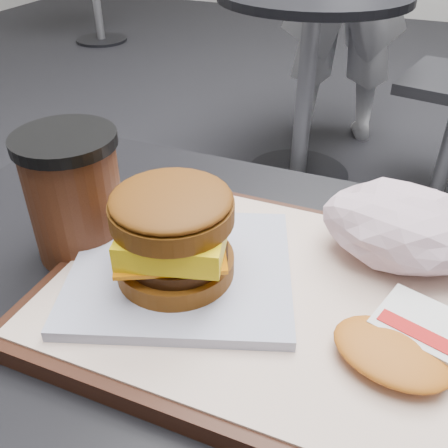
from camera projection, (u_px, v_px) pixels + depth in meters
serving_tray at (269, 297)px, 0.43m from camera, size 0.38×0.28×0.02m
breakfast_sandwich at (176, 243)px, 0.41m from camera, size 0.24×0.22×0.09m
hash_brown at (417, 344)px, 0.36m from camera, size 0.13×0.11×0.02m
crumpled_wrapper at (404, 227)px, 0.45m from camera, size 0.14×0.11×0.06m
coffee_cup at (74, 192)px, 0.47m from camera, size 0.09×0.09×0.13m
neighbor_table at (309, 48)px, 1.88m from camera, size 0.70×0.70×0.75m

